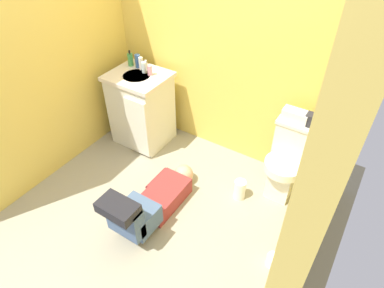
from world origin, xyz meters
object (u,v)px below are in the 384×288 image
Objects in this scene: toilet at (287,161)px; bottle_white at (141,63)px; faucet at (146,65)px; toiletry_bag at (313,121)px; toilet_paper_roll at (273,260)px; person_plumber at (151,202)px; tissue_box at (295,116)px; bottle_pink at (150,70)px; paper_towel_roll at (240,190)px; bottle_clear at (144,67)px; vanity_cabinet at (142,108)px; soap_dispenser at (130,59)px; bottle_blue at (138,61)px.

toilet is 1.74m from bottle_white.
toiletry_bag is at bearing 1.38° from faucet.
person_plumber is at bearing -173.38° from toilet_paper_roll.
bottle_pink is at bearing -175.21° from tissue_box.
tissue_box reaches higher than paper_towel_roll.
bottle_clear is 0.09m from bottle_pink.
toilet_paper_roll is at bearing -81.61° from toiletry_bag.
bottle_pink is 1.46m from paper_towel_roll.
faucet is 0.14m from bottle_pink.
vanity_cabinet is 1.37m from paper_towel_roll.
bottle_pink reaches higher than toilet_paper_roll.
person_plumber is 4.84× the size of tissue_box.
toilet is at bearing -0.91° from soap_dispenser.
person_plumber is at bearing -48.67° from bottle_blue.
bottle_clear is (-0.73, 0.92, 0.70)m from person_plumber.
toilet is 0.70× the size of person_plumber.
faucet reaches higher than vanity_cabinet.
bottle_white is at bearing -177.43° from tissue_box.
bottle_clear reaches higher than vanity_cabinet.
tissue_box is at bearing 4.79° from bottle_pink.
person_plumber is at bearing -51.56° from bottle_clear.
person_plumber is 0.84m from paper_towel_roll.
paper_towel_roll is (-0.40, -0.41, -0.70)m from toiletry_bag.
soap_dispenser is at bearing 146.90° from vanity_cabinet.
tissue_box is 1.56m from bottle_clear.
faucet reaches higher than person_plumber.
vanity_cabinet reaches higher than toilet.
tissue_box is 0.15m from toiletry_bag.
faucet is at bearing 178.28° from toilet.
soap_dispenser is 1.47× the size of bottle_clear.
toilet is 1.67m from bottle_clear.
tissue_box is 1.62m from bottle_white.
tissue_box is 2.00× the size of toilet_paper_roll.
paper_towel_roll is at bearing -13.34° from bottle_pink.
paper_towel_roll is at bearing -15.56° from faucet.
bottle_white reaches higher than bottle_pink.
vanity_cabinet is at bearing -88.69° from faucet.
faucet is 0.75× the size of bottle_white.
vanity_cabinet is 5.95× the size of bottle_blue.
toilet is at bearing 46.80° from paper_towel_roll.
bottle_pink is at bearing -178.77° from toilet.
toiletry_bag is at bearing 46.65° from person_plumber.
toilet is at bearing 47.29° from person_plumber.
person_plumber is 1.31m from bottle_pink.
tissue_box is 1.68m from bottle_blue.
soap_dispenser reaches higher than toilet.
bottle_white is at bearing -177.65° from toiletry_bag.
bottle_white is at bearing 129.86° from person_plumber.
paper_towel_roll is at bearing -13.92° from bottle_white.
bottle_white is at bearing 156.48° from toilet_paper_roll.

